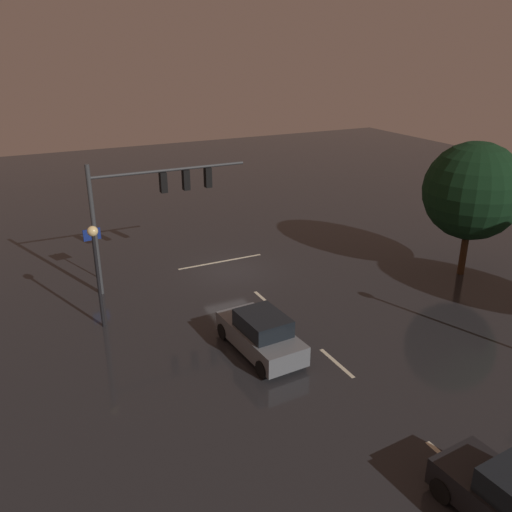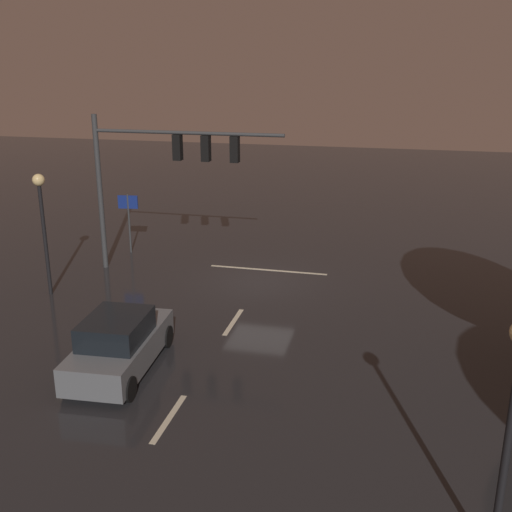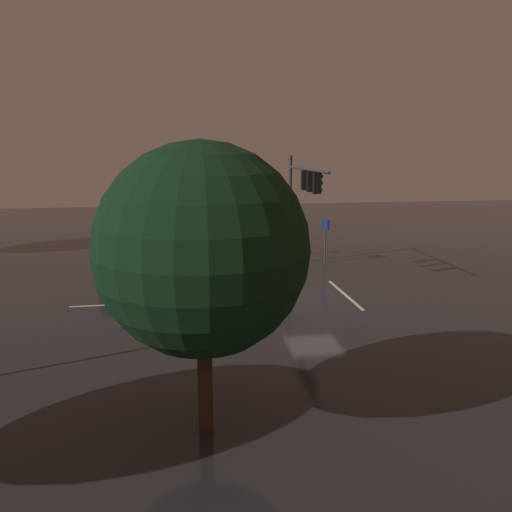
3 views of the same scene
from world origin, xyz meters
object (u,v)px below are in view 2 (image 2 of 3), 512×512
street_lamp_right_kerb (42,210)px  route_sign (128,211)px  traffic_signal_assembly (164,162)px  car_approaching (119,344)px

street_lamp_right_kerb → route_sign: street_lamp_right_kerb is taller
traffic_signal_assembly → car_approaching: size_ratio=1.75×
traffic_signal_assembly → street_lamp_right_kerb: size_ratio=1.71×
car_approaching → street_lamp_right_kerb: (5.19, -4.88, 2.45)m
traffic_signal_assembly → car_approaching: traffic_signal_assembly is taller
car_approaching → street_lamp_right_kerb: size_ratio=0.97×
traffic_signal_assembly → route_sign: 4.34m
car_approaching → route_sign: size_ratio=1.64×
street_lamp_right_kerb → route_sign: (-0.77, -5.54, -1.29)m
traffic_signal_assembly → route_sign: (2.68, -2.16, -2.64)m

